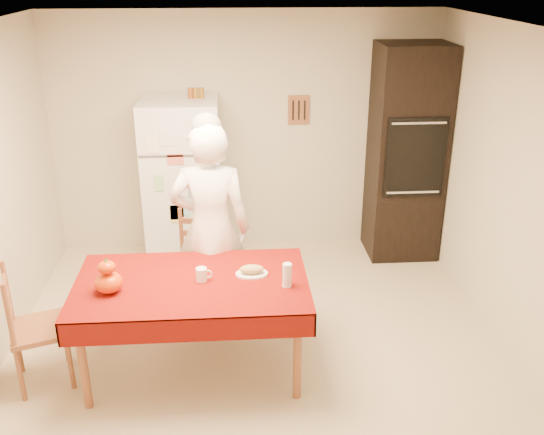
{
  "coord_description": "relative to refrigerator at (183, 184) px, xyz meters",
  "views": [
    {
      "loc": [
        -0.17,
        -3.92,
        2.91
      ],
      "look_at": [
        0.13,
        0.2,
        1.16
      ],
      "focal_mm": 40.0,
      "sensor_mm": 36.0,
      "label": 1
    }
  ],
  "objects": [
    {
      "name": "floor",
      "position": [
        0.65,
        -1.88,
        -0.85
      ],
      "size": [
        4.5,
        4.5,
        0.0
      ],
      "primitive_type": "plane",
      "color": "#CABA92",
      "rests_on": "ground"
    },
    {
      "name": "room_shell",
      "position": [
        0.65,
        -1.88,
        0.77
      ],
      "size": [
        4.02,
        4.52,
        2.51
      ],
      "color": "beige",
      "rests_on": "ground"
    },
    {
      "name": "refrigerator",
      "position": [
        0.0,
        0.0,
        0.0
      ],
      "size": [
        0.75,
        0.74,
        1.7
      ],
      "color": "white",
      "rests_on": "floor"
    },
    {
      "name": "oven_cabinet",
      "position": [
        2.28,
        0.05,
        0.25
      ],
      "size": [
        0.7,
        0.62,
        2.2
      ],
      "color": "black",
      "rests_on": "floor"
    },
    {
      "name": "dining_table",
      "position": [
        0.17,
        -1.89,
        -0.16
      ],
      "size": [
        1.7,
        1.0,
        0.76
      ],
      "color": "brown",
      "rests_on": "floor"
    },
    {
      "name": "chair_far",
      "position": [
        0.18,
        -1.07,
        -0.34
      ],
      "size": [
        0.51,
        0.5,
        0.95
      ],
      "rotation": [
        0.0,
        0.0,
        -0.26
      ],
      "color": "brown",
      "rests_on": "floor"
    },
    {
      "name": "chair_left",
      "position": [
        -1.0,
        -1.97,
        -0.34
      ],
      "size": [
        0.52,
        0.53,
        0.95
      ],
      "rotation": [
        0.0,
        0.0,
        1.91
      ],
      "color": "brown",
      "rests_on": "floor"
    },
    {
      "name": "seated_woman",
      "position": [
        0.31,
        -1.28,
        0.05
      ],
      "size": [
        0.7,
        0.5,
        1.8
      ],
      "primitive_type": "imported",
      "rotation": [
        0.0,
        0.0,
        3.04
      ],
      "color": "white",
      "rests_on": "floor"
    },
    {
      "name": "coffee_mug",
      "position": [
        0.25,
        -1.88,
        -0.04
      ],
      "size": [
        0.08,
        0.08,
        0.1
      ],
      "primitive_type": "cylinder",
      "color": "white",
      "rests_on": "dining_table"
    },
    {
      "name": "pumpkin_lower",
      "position": [
        -0.4,
        -1.99,
        -0.01
      ],
      "size": [
        0.2,
        0.2,
        0.15
      ],
      "primitive_type": "ellipsoid",
      "color": "red",
      "rests_on": "dining_table"
    },
    {
      "name": "pumpkin_upper",
      "position": [
        -0.4,
        -1.99,
        0.11
      ],
      "size": [
        0.12,
        0.12,
        0.09
      ],
      "primitive_type": "ellipsoid",
      "color": "red",
      "rests_on": "pumpkin_lower"
    },
    {
      "name": "wine_glass",
      "position": [
        0.86,
        -2.0,
        -0.0
      ],
      "size": [
        0.07,
        0.07,
        0.18
      ],
      "primitive_type": "cylinder",
      "color": "white",
      "rests_on": "dining_table"
    },
    {
      "name": "bread_plate",
      "position": [
        0.62,
        -1.82,
        -0.08
      ],
      "size": [
        0.24,
        0.24,
        0.02
      ],
      "primitive_type": "cylinder",
      "color": "white",
      "rests_on": "dining_table"
    },
    {
      "name": "bread_loaf",
      "position": [
        0.62,
        -1.82,
        -0.04
      ],
      "size": [
        0.18,
        0.1,
        0.06
      ],
      "primitive_type": "ellipsoid",
      "color": "tan",
      "rests_on": "bread_plate"
    },
    {
      "name": "spice_jar_left",
      "position": [
        0.12,
        0.05,
        0.9
      ],
      "size": [
        0.05,
        0.05,
        0.1
      ],
      "primitive_type": "cylinder",
      "color": "brown",
      "rests_on": "refrigerator"
    },
    {
      "name": "spice_jar_mid",
      "position": [
        0.17,
        0.05,
        0.9
      ],
      "size": [
        0.05,
        0.05,
        0.1
      ],
      "primitive_type": "cylinder",
      "color": "brown",
      "rests_on": "refrigerator"
    },
    {
      "name": "spice_jar_right",
      "position": [
        0.22,
        0.05,
        0.9
      ],
      "size": [
        0.05,
        0.05,
        0.1
      ],
      "primitive_type": "cylinder",
      "color": "brown",
      "rests_on": "refrigerator"
    }
  ]
}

